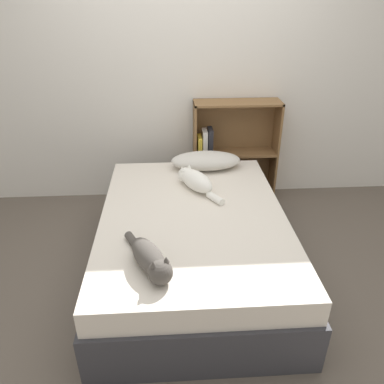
{
  "coord_description": "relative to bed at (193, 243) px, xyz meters",
  "views": [
    {
      "loc": [
        -0.15,
        -2.26,
        1.93
      ],
      "look_at": [
        0.0,
        0.14,
        0.62
      ],
      "focal_mm": 35.0,
      "sensor_mm": 36.0,
      "label": 1
    }
  ],
  "objects": [
    {
      "name": "ground_plane",
      "position": [
        0.0,
        0.0,
        -0.25
      ],
      "size": [
        8.0,
        8.0,
        0.0
      ],
      "primitive_type": "plane",
      "color": "brown"
    },
    {
      "name": "bookshelf",
      "position": [
        0.46,
        1.17,
        0.26
      ],
      "size": [
        0.81,
        0.26,
        1.01
      ],
      "color": "brown",
      "rests_on": "ground_plane"
    },
    {
      "name": "cat_dark",
      "position": [
        -0.28,
        -0.59,
        0.33
      ],
      "size": [
        0.31,
        0.51,
        0.16
      ],
      "rotation": [
        0.0,
        0.0,
        5.17
      ],
      "color": "#47423D",
      "rests_on": "bed"
    },
    {
      "name": "wall_back",
      "position": [
        0.0,
        1.3,
        1.0
      ],
      "size": [
        8.0,
        0.06,
        2.5
      ],
      "color": "silver",
      "rests_on": "ground_plane"
    },
    {
      "name": "cat_light",
      "position": [
        0.04,
        0.38,
        0.34
      ],
      "size": [
        0.35,
        0.47,
        0.15
      ],
      "rotation": [
        0.0,
        0.0,
        2.14
      ],
      "color": "white",
      "rests_on": "bed"
    },
    {
      "name": "pillow",
      "position": [
        0.16,
        0.76,
        0.34
      ],
      "size": [
        0.61,
        0.29,
        0.15
      ],
      "color": "beige",
      "rests_on": "bed"
    },
    {
      "name": "bed",
      "position": [
        0.0,
        0.0,
        0.0
      ],
      "size": [
        1.34,
        1.86,
        0.52
      ],
      "color": "#333338",
      "rests_on": "ground_plane"
    }
  ]
}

